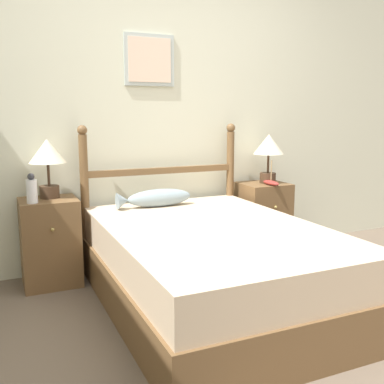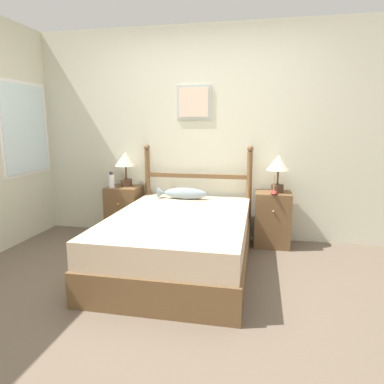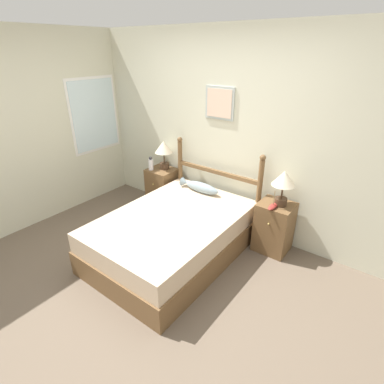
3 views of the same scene
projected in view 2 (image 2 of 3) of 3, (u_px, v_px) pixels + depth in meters
name	position (u px, v px, depth m)	size (l,w,h in m)	color
ground_plane	(168.00, 299.00, 2.77)	(16.00, 16.00, 0.00)	brown
wall_back	(204.00, 135.00, 4.19)	(6.40, 0.08, 2.55)	beige
bed	(180.00, 241.00, 3.37)	(1.33, 1.91, 0.53)	brown
headboard	(197.00, 188.00, 4.19)	(1.34, 0.07, 1.16)	brown
nightstand_left	(125.00, 211.00, 4.33)	(0.40, 0.39, 0.64)	brown
nightstand_right	(272.00, 219.00, 3.98)	(0.40, 0.39, 0.64)	brown
table_lamp_left	(126.00, 162.00, 4.25)	(0.26, 0.26, 0.43)	#422D1E
table_lamp_right	(278.00, 166.00, 3.85)	(0.26, 0.26, 0.43)	#422D1E
bottle	(111.00, 180.00, 4.17)	(0.07, 0.07, 0.21)	white
model_boat	(274.00, 192.00, 3.80)	(0.07, 0.22, 0.21)	maroon
fish_pillow	(183.00, 193.00, 4.03)	(0.59, 0.13, 0.14)	#8499A3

